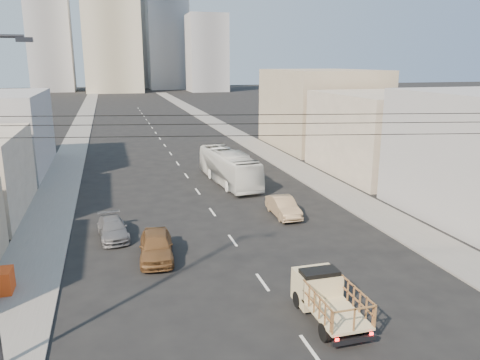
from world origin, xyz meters
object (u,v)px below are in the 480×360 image
city_bus (229,167)px  sedan_grey (113,229)px  sedan_tan (283,207)px  sedan_brown (156,246)px  flatbed_pickup (327,295)px

city_bus → sedan_grey: (-10.65, -11.51, -0.90)m
sedan_tan → sedan_grey: (-12.11, -1.14, -0.09)m
city_bus → sedan_brown: size_ratio=2.35×
flatbed_pickup → city_bus: bearing=85.9°
sedan_brown → sedan_tan: (9.76, 5.24, -0.09)m
city_bus → sedan_tan: (1.46, -10.37, -0.81)m
city_bus → sedan_brown: (-8.30, -15.61, -0.73)m
city_bus → sedan_grey: size_ratio=2.57×
sedan_brown → sedan_grey: bearing=124.8°
city_bus → sedan_tan: size_ratio=2.55×
sedan_tan → sedan_grey: size_ratio=1.01×
flatbed_pickup → sedan_grey: (-8.93, 12.60, -0.48)m
flatbed_pickup → sedan_tan: (3.18, 13.74, -0.39)m
sedan_brown → sedan_tan: size_ratio=1.08×
flatbed_pickup → city_bus: 24.17m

